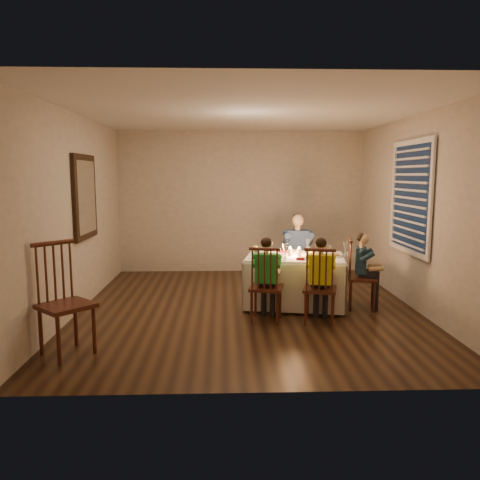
{
  "coord_description": "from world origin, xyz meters",
  "views": [
    {
      "loc": [
        -0.32,
        -6.18,
        1.8
      ],
      "look_at": [
        -0.1,
        0.15,
        0.92
      ],
      "focal_mm": 35.0,
      "sensor_mm": 36.0,
      "label": 1
    }
  ],
  "objects_px": {
    "child_teal": "(361,308)",
    "dining_table": "(295,270)",
    "chair_end": "(361,308)",
    "child_green": "(266,321)",
    "child_yellow": "(319,322)",
    "chair_near_left": "(266,321)",
    "chair_extra": "(69,354)",
    "chair_adult": "(297,292)",
    "chair_near_right": "(319,322)",
    "adult": "(297,292)",
    "serving_bowl": "(264,251)"
  },
  "relations": [
    {
      "from": "chair_adult",
      "to": "child_teal",
      "type": "distance_m",
      "value": 1.19
    },
    {
      "from": "dining_table",
      "to": "chair_end",
      "type": "height_order",
      "value": "dining_table"
    },
    {
      "from": "child_teal",
      "to": "chair_adult",
      "type": "bearing_deg",
      "value": 52.27
    },
    {
      "from": "chair_near_right",
      "to": "adult",
      "type": "distance_m",
      "value": 1.52
    },
    {
      "from": "dining_table",
      "to": "chair_near_right",
      "type": "bearing_deg",
      "value": -65.86
    },
    {
      "from": "child_green",
      "to": "child_yellow",
      "type": "height_order",
      "value": "child_yellow"
    },
    {
      "from": "child_yellow",
      "to": "serving_bowl",
      "type": "height_order",
      "value": "serving_bowl"
    },
    {
      "from": "chair_near_right",
      "to": "child_teal",
      "type": "height_order",
      "value": "child_teal"
    },
    {
      "from": "chair_extra",
      "to": "adult",
      "type": "bearing_deg",
      "value": -4.67
    },
    {
      "from": "child_green",
      "to": "chair_near_left",
      "type": "bearing_deg",
      "value": -166.99
    },
    {
      "from": "chair_adult",
      "to": "child_green",
      "type": "relative_size",
      "value": 0.9
    },
    {
      "from": "serving_bowl",
      "to": "child_teal",
      "type": "bearing_deg",
      "value": -20.43
    },
    {
      "from": "chair_near_right",
      "to": "serving_bowl",
      "type": "xyz_separation_m",
      "value": [
        -0.6,
        1.07,
        0.73
      ]
    },
    {
      "from": "adult",
      "to": "child_green",
      "type": "distance_m",
      "value": 1.55
    },
    {
      "from": "chair_adult",
      "to": "chair_end",
      "type": "distance_m",
      "value": 1.19
    },
    {
      "from": "chair_near_right",
      "to": "child_green",
      "type": "bearing_deg",
      "value": 7.33
    },
    {
      "from": "chair_extra",
      "to": "chair_near_right",
      "type": "bearing_deg",
      "value": -28.08
    },
    {
      "from": "adult",
      "to": "serving_bowl",
      "type": "bearing_deg",
      "value": -140.51
    },
    {
      "from": "child_yellow",
      "to": "serving_bowl",
      "type": "distance_m",
      "value": 1.43
    },
    {
      "from": "chair_adult",
      "to": "child_green",
      "type": "distance_m",
      "value": 1.55
    },
    {
      "from": "chair_adult",
      "to": "child_teal",
      "type": "xyz_separation_m",
      "value": [
        0.74,
        -0.93,
        0.0
      ]
    },
    {
      "from": "child_green",
      "to": "serving_bowl",
      "type": "xyz_separation_m",
      "value": [
        0.05,
        0.98,
        0.73
      ]
    },
    {
      "from": "chair_near_left",
      "to": "chair_adult",
      "type": "bearing_deg",
      "value": -100.13
    },
    {
      "from": "child_green",
      "to": "child_yellow",
      "type": "xyz_separation_m",
      "value": [
        0.65,
        -0.09,
        0.0
      ]
    },
    {
      "from": "chair_near_left",
      "to": "child_green",
      "type": "relative_size",
      "value": 0.9
    },
    {
      "from": "serving_bowl",
      "to": "child_yellow",
      "type": "bearing_deg",
      "value": -60.77
    },
    {
      "from": "child_teal",
      "to": "dining_table",
      "type": "bearing_deg",
      "value": 91.94
    },
    {
      "from": "chair_extra",
      "to": "child_yellow",
      "type": "height_order",
      "value": "chair_extra"
    },
    {
      "from": "chair_end",
      "to": "serving_bowl",
      "type": "distance_m",
      "value": 1.56
    },
    {
      "from": "chair_adult",
      "to": "chair_extra",
      "type": "relative_size",
      "value": 0.83
    },
    {
      "from": "chair_extra",
      "to": "serving_bowl",
      "type": "height_order",
      "value": "serving_bowl"
    },
    {
      "from": "chair_near_right",
      "to": "serving_bowl",
      "type": "distance_m",
      "value": 1.43
    },
    {
      "from": "chair_adult",
      "to": "serving_bowl",
      "type": "height_order",
      "value": "serving_bowl"
    },
    {
      "from": "child_green",
      "to": "child_teal",
      "type": "distance_m",
      "value": 1.44
    },
    {
      "from": "dining_table",
      "to": "child_teal",
      "type": "distance_m",
      "value": 1.04
    },
    {
      "from": "child_yellow",
      "to": "chair_end",
      "type": "bearing_deg",
      "value": -124.54
    },
    {
      "from": "adult",
      "to": "serving_bowl",
      "type": "relative_size",
      "value": 5.32
    },
    {
      "from": "chair_near_left",
      "to": "chair_near_right",
      "type": "xyz_separation_m",
      "value": [
        0.65,
        -0.09,
        0.0
      ]
    },
    {
      "from": "chair_end",
      "to": "child_teal",
      "type": "xyz_separation_m",
      "value": [
        0.0,
        -0.0,
        0.0
      ]
    },
    {
      "from": "chair_extra",
      "to": "child_teal",
      "type": "bearing_deg",
      "value": -22.99
    },
    {
      "from": "chair_near_left",
      "to": "chair_extra",
      "type": "relative_size",
      "value": 0.83
    },
    {
      "from": "chair_adult",
      "to": "chair_near_right",
      "type": "relative_size",
      "value": 1.0
    },
    {
      "from": "chair_near_right",
      "to": "child_green",
      "type": "relative_size",
      "value": 0.9
    },
    {
      "from": "chair_end",
      "to": "child_yellow",
      "type": "relative_size",
      "value": 0.9
    },
    {
      "from": "chair_end",
      "to": "chair_near_right",
      "type": "bearing_deg",
      "value": 144.12
    },
    {
      "from": "dining_table",
      "to": "child_teal",
      "type": "xyz_separation_m",
      "value": [
        0.89,
        -0.19,
        -0.5
      ]
    },
    {
      "from": "chair_near_right",
      "to": "child_teal",
      "type": "xyz_separation_m",
      "value": [
        0.7,
        0.59,
        0.0
      ]
    },
    {
      "from": "child_yellow",
      "to": "child_teal",
      "type": "relative_size",
      "value": 1.03
    },
    {
      "from": "chair_extra",
      "to": "child_green",
      "type": "bearing_deg",
      "value": -20.84
    },
    {
      "from": "adult",
      "to": "child_yellow",
      "type": "relative_size",
      "value": 1.15
    }
  ]
}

